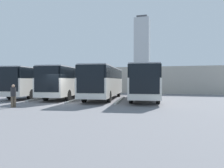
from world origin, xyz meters
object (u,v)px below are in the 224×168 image
at_px(bus_0, 144,81).
at_px(pedestrian, 13,95).
at_px(bus_3, 38,81).
at_px(bus_1, 104,81).
at_px(bus_2, 70,81).

height_order(bus_0, pedestrian, bus_0).
bearing_deg(bus_3, pedestrian, 108.01).
relative_size(bus_1, bus_3, 1.00).
bearing_deg(pedestrian, bus_2, 15.62).
bearing_deg(bus_3, bus_0, 170.76).
height_order(bus_0, bus_2, same).
height_order(bus_0, bus_3, same).
bearing_deg(bus_2, bus_0, 170.67).
distance_m(bus_0, bus_3, 12.74).
relative_size(bus_1, pedestrian, 7.20).
distance_m(bus_0, pedestrian, 12.20).
xyz_separation_m(bus_2, bus_3, (4.25, -0.09, 0.00)).
bearing_deg(bus_0, pedestrian, 39.39).
xyz_separation_m(bus_0, pedestrian, (8.26, 8.93, -0.96)).
bearing_deg(bus_1, bus_0, 174.83).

